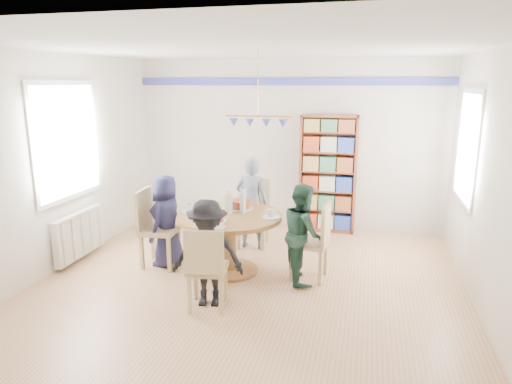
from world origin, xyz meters
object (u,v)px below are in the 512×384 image
(dining_table, at_px, (230,230))
(person_far, at_px, (252,203))
(chair_far, at_px, (254,209))
(person_right, at_px, (303,233))
(person_left, at_px, (166,220))
(radiator, at_px, (80,234))
(person_near, at_px, (208,253))
(chair_near, at_px, (206,265))
(chair_left, at_px, (153,224))
(chair_right, at_px, (316,238))
(bookshelf, at_px, (328,175))

(dining_table, relative_size, person_far, 0.98)
(chair_far, relative_size, person_right, 0.81)
(dining_table, distance_m, person_left, 0.87)
(radiator, relative_size, chair_far, 1.03)
(radiator, height_order, person_near, person_near)
(radiator, xyz_separation_m, chair_near, (2.15, -0.95, 0.15))
(chair_near, bearing_deg, chair_left, 137.27)
(person_left, bearing_deg, person_near, 48.53)
(person_near, bearing_deg, dining_table, 83.17)
(person_left, relative_size, person_near, 1.03)
(chair_far, relative_size, chair_near, 1.07)
(dining_table, relative_size, chair_near, 1.42)
(person_left, bearing_deg, chair_right, 94.32)
(chair_near, bearing_deg, chair_right, 46.33)
(radiator, bearing_deg, chair_near, -23.90)
(radiator, distance_m, person_right, 3.02)
(chair_right, distance_m, chair_far, 1.44)
(person_right, bearing_deg, bookshelf, -23.23)
(person_near, height_order, bookshelf, bookshelf)
(chair_left, height_order, chair_near, chair_left)
(chair_right, distance_m, person_left, 1.94)
(chair_near, xyz_separation_m, person_far, (-0.01, 1.95, 0.16))
(person_near, bearing_deg, person_right, 34.86)
(person_left, bearing_deg, person_right, 91.70)
(person_far, height_order, bookshelf, bookshelf)
(dining_table, xyz_separation_m, person_left, (-0.87, 0.04, 0.04))
(chair_left, distance_m, chair_far, 1.52)
(person_far, bearing_deg, person_left, 46.79)
(dining_table, bearing_deg, person_right, -2.89)
(chair_right, xyz_separation_m, chair_near, (-1.01, -1.06, -0.02))
(chair_left, relative_size, chair_right, 1.07)
(chair_left, bearing_deg, person_right, -0.61)
(chair_right, height_order, person_far, person_far)
(chair_right, distance_m, person_right, 0.19)
(chair_far, bearing_deg, person_far, -89.98)
(chair_right, height_order, person_left, person_left)
(chair_left, bearing_deg, person_far, 41.55)
(chair_right, height_order, chair_far, chair_far)
(dining_table, bearing_deg, chair_right, 1.86)
(person_left, xyz_separation_m, person_far, (0.92, 0.88, 0.07))
(chair_left, height_order, person_near, person_near)
(chair_left, bearing_deg, chair_far, 45.20)
(person_right, height_order, bookshelf, bookshelf)
(person_far, distance_m, bookshelf, 1.45)
(radiator, xyz_separation_m, person_far, (2.13, 1.00, 0.31))
(chair_near, xyz_separation_m, bookshelf, (0.96, 2.99, 0.41))
(bookshelf, bearing_deg, chair_left, -135.73)
(radiator, height_order, person_left, person_left)
(chair_left, relative_size, chair_far, 1.04)
(chair_right, bearing_deg, radiator, -178.03)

